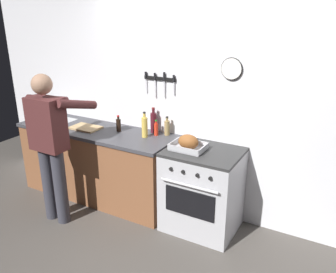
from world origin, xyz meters
name	(u,v)px	position (x,y,z in m)	size (l,w,h in m)	color
wall_back	(200,102)	(0.00, 1.35, 1.30)	(6.00, 0.13, 2.60)	silver
counter_block	(97,162)	(-1.21, 0.99, 0.46)	(2.03, 0.65, 0.90)	brown
stove	(202,190)	(0.22, 0.99, 0.45)	(0.76, 0.67, 0.90)	#BCBCC1
person_cook	(50,140)	(-1.27, 0.35, 0.95)	(0.51, 0.63, 1.66)	#383842
roasting_pan	(188,143)	(0.07, 0.94, 0.97)	(0.35, 0.26, 0.16)	#B7B7BC
cutting_board	(86,128)	(-1.31, 0.95, 0.91)	(0.36, 0.24, 0.02)	tan
bottle_wine_red	(154,122)	(-0.52, 1.23, 1.02)	(0.07, 0.07, 0.30)	#47141E
bottle_cooking_oil	(145,127)	(-0.53, 1.04, 1.02)	(0.07, 0.07, 0.29)	gold
bottle_vinegar	(167,127)	(-0.34, 1.22, 0.99)	(0.06, 0.06, 0.22)	#997F4C
bottle_hot_sauce	(156,129)	(-0.44, 1.15, 0.98)	(0.05, 0.05, 0.18)	red
bottle_soy_sauce	(119,125)	(-0.90, 1.06, 0.98)	(0.06, 0.06, 0.19)	black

